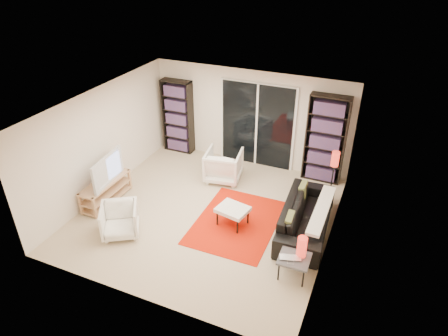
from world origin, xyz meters
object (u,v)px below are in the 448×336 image
(side_table, at_px, (294,259))
(floor_lamp, at_px, (334,165))
(armchair_front, at_px, (120,220))
(ottoman, at_px, (233,210))
(sofa, at_px, (306,216))
(armchair_back, at_px, (224,165))
(tv_stand, at_px, (106,191))
(bookshelf_right, at_px, (325,140))
(bookshelf_left, at_px, (178,117))

(side_table, xyz_separation_m, floor_lamp, (0.15, 2.53, 0.54))
(armchair_front, height_order, ottoman, armchair_front)
(armchair_front, height_order, side_table, armchair_front)
(sofa, relative_size, armchair_back, 2.64)
(side_table, relative_size, floor_lamp, 0.44)
(tv_stand, height_order, floor_lamp, floor_lamp)
(bookshelf_right, bearing_deg, bookshelf_left, 180.00)
(side_table, bearing_deg, bookshelf_left, 140.45)
(armchair_front, relative_size, ottoman, 1.03)
(armchair_back, xyz_separation_m, armchair_front, (-1.03, -2.66, -0.06))
(bookshelf_left, distance_m, floor_lamp, 4.30)
(bookshelf_right, bearing_deg, floor_lamp, -66.31)
(bookshelf_left, bearing_deg, side_table, -39.55)
(bookshelf_right, xyz_separation_m, armchair_back, (-2.14, -0.93, -0.67))
(bookshelf_right, distance_m, floor_lamp, 0.92)
(bookshelf_left, bearing_deg, armchair_front, -79.28)
(bookshelf_right, bearing_deg, tv_stand, -145.94)
(bookshelf_right, relative_size, floor_lamp, 1.74)
(ottoman, bearing_deg, bookshelf_left, 136.27)
(tv_stand, xyz_separation_m, ottoman, (2.85, 0.32, 0.08))
(tv_stand, height_order, armchair_back, armchair_back)
(ottoman, xyz_separation_m, side_table, (1.49, -0.89, 0.01))
(bookshelf_right, distance_m, armchair_back, 2.43)
(bookshelf_right, bearing_deg, armchair_back, -156.37)
(bookshelf_left, bearing_deg, tv_stand, -95.64)
(side_table, bearing_deg, floor_lamp, 86.60)
(floor_lamp, bearing_deg, bookshelf_right, 113.69)
(armchair_front, bearing_deg, sofa, -6.91)
(bookshelf_left, distance_m, armchair_back, 2.04)
(sofa, bearing_deg, bookshelf_right, -0.13)
(bookshelf_right, xyz_separation_m, floor_lamp, (0.36, -0.83, -0.15))
(tv_stand, bearing_deg, bookshelf_right, 34.06)
(tv_stand, height_order, ottoman, tv_stand)
(sofa, relative_size, armchair_front, 3.13)
(bookshelf_right, height_order, sofa, bookshelf_right)
(armchair_front, bearing_deg, bookshelf_right, 16.35)
(side_table, bearing_deg, armchair_front, -175.91)
(sofa, xyz_separation_m, floor_lamp, (0.25, 1.21, 0.58))
(bookshelf_right, height_order, side_table, bookshelf_right)
(sofa, bearing_deg, armchair_back, 60.46)
(sofa, relative_size, ottoman, 3.22)
(bookshelf_left, xyz_separation_m, tv_stand, (-0.28, -2.79, -0.71))
(sofa, bearing_deg, tv_stand, 96.67)
(bookshelf_left, relative_size, bookshelf_right, 0.93)
(tv_stand, height_order, sofa, sofa)
(side_table, bearing_deg, bookshelf_right, 93.66)
(sofa, bearing_deg, bookshelf_left, 59.42)
(armchair_front, bearing_deg, tv_stand, 107.50)
(sofa, height_order, ottoman, sofa)
(ottoman, bearing_deg, side_table, -30.92)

